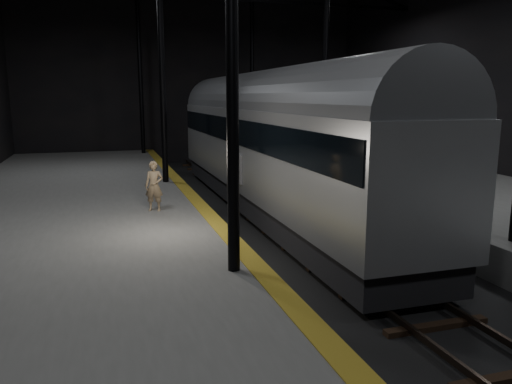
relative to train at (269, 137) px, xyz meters
name	(u,v)px	position (x,y,z in m)	size (l,w,h in m)	color
ground	(317,247)	(0.00, -4.90, -3.14)	(44.00, 44.00, 0.00)	black
platform_left	(67,253)	(-7.50, -4.90, -2.64)	(9.00, 43.80, 1.00)	#585755
platform_right	(508,215)	(7.50, -4.90, -2.64)	(9.00, 43.80, 1.00)	#585755
tactile_strip	(218,224)	(-3.25, -4.90, -2.14)	(0.50, 43.80, 0.01)	olive
track	(318,245)	(0.00, -4.90, -3.07)	(2.40, 43.00, 0.24)	#3F3328
train	(269,137)	(0.00, 0.00, 0.00)	(3.15, 21.06, 5.63)	#ADB1B6
woman	(154,186)	(-4.85, -2.54, -1.31)	(0.61, 0.40, 1.66)	#9C825F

